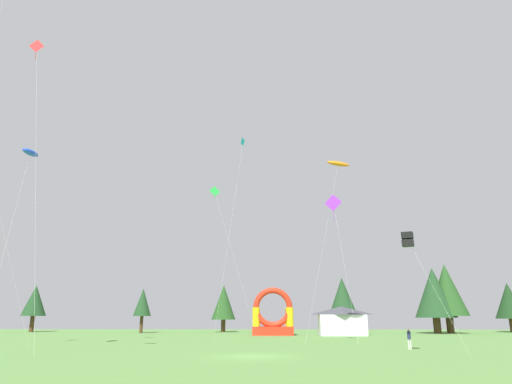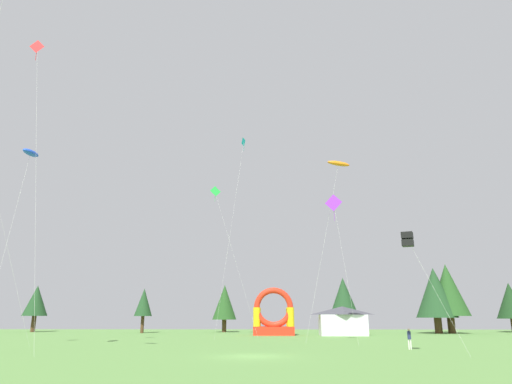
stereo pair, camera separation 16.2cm
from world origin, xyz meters
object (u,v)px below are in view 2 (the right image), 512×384
kite_black_box (407,239)px  kite_purple_diamond (334,205)px  kite_orange_parafoil (339,164)px  kite_red_diamond (37,51)px  kite_teal_diamond (244,144)px  kite_blue_parafoil (31,153)px  inflatable_blue_arch (274,319)px  festival_tent (343,321)px  person_left_edge (409,337)px  kite_green_diamond (215,193)px

kite_black_box → kite_purple_diamond: bearing=103.0°
kite_orange_parafoil → kite_red_diamond: size_ratio=0.74×
kite_purple_diamond → kite_teal_diamond: bearing=122.9°
kite_blue_parafoil → inflatable_blue_arch: (21.21, 28.31, -14.06)m
inflatable_blue_arch → kite_black_box: bearing=-73.1°
kite_orange_parafoil → festival_tent: size_ratio=3.16×
kite_orange_parafoil → kite_teal_diamond: 20.54m
kite_black_box → person_left_edge: size_ratio=5.28×
kite_green_diamond → kite_black_box: bearing=-57.7°
person_left_edge → kite_teal_diamond: bearing=144.5°
kite_teal_diamond → kite_red_diamond: (-17.29, -27.67, -1.54)m
kite_orange_parafoil → kite_blue_parafoil: size_ratio=1.17×
kite_blue_parafoil → kite_black_box: kite_blue_parafoil is taller
kite_teal_diamond → kite_green_diamond: size_ratio=1.42×
inflatable_blue_arch → festival_tent: size_ratio=1.03×
kite_orange_parafoil → kite_red_diamond: kite_red_diamond is taller
kite_teal_diamond → person_left_edge: 39.05m
person_left_edge → kite_orange_parafoil: bearing=132.6°
inflatable_blue_arch → kite_purple_diamond: bearing=-70.2°
festival_tent → inflatable_blue_arch: bearing=175.8°
kite_black_box → inflatable_blue_arch: 33.46m
kite_black_box → inflatable_blue_arch: bearing=106.9°
kite_orange_parafoil → kite_teal_diamond: size_ratio=0.70×
inflatable_blue_arch → kite_red_diamond: bearing=-126.5°
kite_blue_parafoil → festival_tent: (30.56, 27.63, -14.33)m
kite_blue_parafoil → person_left_edge: bearing=3.9°
kite_red_diamond → kite_black_box: bearing=-4.6°
kite_teal_diamond → inflatable_blue_arch: kite_teal_diamond is taller
kite_blue_parafoil → person_left_edge: 35.42m
kite_teal_diamond → person_left_edge: (14.85, -24.73, -26.32)m
kite_blue_parafoil → kite_red_diamond: (-0.26, -0.74, 9.51)m
kite_green_diamond → kite_teal_diamond: bearing=30.5°
kite_orange_parafoil → kite_black_box: bearing=-81.5°
kite_purple_diamond → kite_red_diamond: kite_red_diamond is taller
kite_orange_parafoil → person_left_edge: 20.86m
kite_green_diamond → kite_purple_diamond: bearing=-44.2°
kite_teal_diamond → kite_green_diamond: kite_teal_diamond is taller
kite_teal_diamond → person_left_edge: bearing=-59.0°
festival_tent → kite_green_diamond: bearing=-170.3°
kite_purple_diamond → person_left_edge: bearing=-63.0°
kite_purple_diamond → kite_teal_diamond: size_ratio=0.52×
person_left_edge → kite_green_diamond: bearing=153.3°
kite_purple_diamond → kite_orange_parafoil: (0.91, 1.35, 5.03)m
kite_orange_parafoil → kite_green_diamond: kite_green_diamond is taller
kite_teal_diamond → kite_red_diamond: size_ratio=1.06×
kite_teal_diamond → kite_black_box: bearing=-65.5°
kite_purple_diamond → kite_blue_parafoil: 29.64m
kite_black_box → kite_green_diamond: (-17.60, 27.87, 11.10)m
kite_blue_parafoil → kite_green_diamond: bearing=61.9°
festival_tent → kite_purple_diamond: bearing=-99.9°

